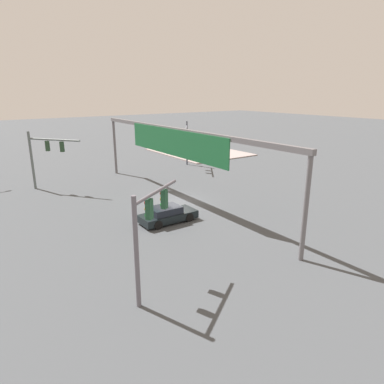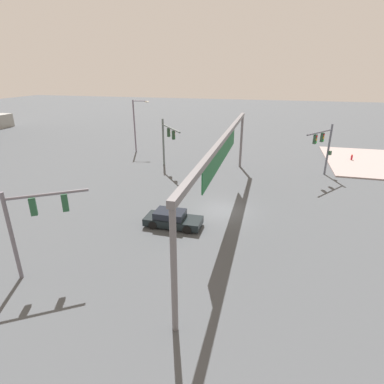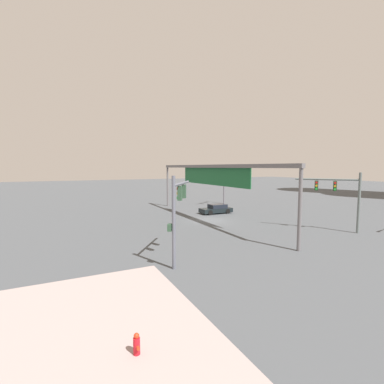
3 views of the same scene
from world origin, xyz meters
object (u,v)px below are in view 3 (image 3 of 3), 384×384
Objects in this scene: fire_hydrant_on_curb at (137,344)px; traffic_signal_opposite_side at (221,183)px; traffic_signal_near_corner at (178,205)px; sedan_car_approaching at (216,209)px; traffic_signal_cross_street at (341,192)px.

traffic_signal_opposite_side is at bearing 143.66° from fire_hydrant_on_curb.
traffic_signal_opposite_side reaches higher than fire_hydrant_on_curb.
traffic_signal_near_corner is 19.55m from sedan_car_approaching.
traffic_signal_near_corner is 9.69m from fire_hydrant_on_curb.
fire_hydrant_on_curb is (7.77, -4.80, -3.24)m from traffic_signal_near_corner.
sedan_car_approaching is (-15.08, 12.03, -3.15)m from traffic_signal_near_corner.
traffic_signal_cross_street is 1.32× the size of sedan_car_approaching.
sedan_car_approaching is at bearing 19.73° from traffic_signal_opposite_side.
traffic_signal_cross_street is at bearing 55.13° from traffic_signal_opposite_side.
traffic_signal_cross_street is (-1.01, 17.15, 0.04)m from traffic_signal_near_corner.
traffic_signal_opposite_side is 0.92× the size of traffic_signal_cross_street.
traffic_signal_opposite_side is at bearing -125.73° from sedan_car_approaching.
traffic_signal_opposite_side is 37.69m from fire_hydrant_on_curb.
sedan_car_approaching is at bearing -2.87° from traffic_signal_near_corner.
traffic_signal_cross_street reaches higher than fire_hydrant_on_curb.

